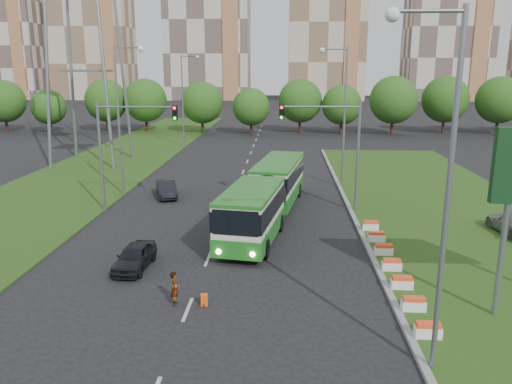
# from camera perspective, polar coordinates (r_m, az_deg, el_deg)

# --- Properties ---
(ground) EXTENTS (360.00, 360.00, 0.00)m
(ground) POSITION_cam_1_polar(r_m,az_deg,el_deg) (27.57, 0.74, -7.76)
(ground) COLOR black
(ground) RESTS_ON ground
(grass_median) EXTENTS (14.00, 60.00, 0.15)m
(grass_median) POSITION_cam_1_polar(r_m,az_deg,el_deg) (37.07, 21.85, -2.96)
(grass_median) COLOR #274A15
(grass_median) RESTS_ON ground
(median_kerb) EXTENTS (0.30, 60.00, 0.18)m
(median_kerb) POSITION_cam_1_polar(r_m,az_deg,el_deg) (35.44, 11.13, -2.92)
(median_kerb) COLOR gray
(median_kerb) RESTS_ON ground
(left_verge) EXTENTS (12.00, 110.00, 0.10)m
(left_verge) POSITION_cam_1_polar(r_m,az_deg,el_deg) (55.02, -17.18, 2.64)
(left_verge) COLOR #274A15
(left_verge) RESTS_ON ground
(lane_markings) EXTENTS (0.20, 100.00, 0.01)m
(lane_markings) POSITION_cam_1_polar(r_m,az_deg,el_deg) (46.91, -1.88, 1.33)
(lane_markings) COLOR #B3B2AC
(lane_markings) RESTS_ON ground
(flower_planters) EXTENTS (1.10, 13.70, 0.60)m
(flower_planters) POSITION_cam_1_polar(r_m,az_deg,el_deg) (26.69, 15.28, -7.99)
(flower_planters) COLOR white
(flower_planters) RESTS_ON grass_median
(traffic_mast_median) EXTENTS (5.76, 0.32, 8.00)m
(traffic_mast_median) POSITION_cam_1_polar(r_m,az_deg,el_deg) (36.13, 9.09, 6.03)
(traffic_mast_median) COLOR gray
(traffic_mast_median) RESTS_ON ground
(traffic_mast_left) EXTENTS (5.76, 0.32, 8.00)m
(traffic_mast_left) POSITION_cam_1_polar(r_m,az_deg,el_deg) (36.77, -15.07, 5.87)
(traffic_mast_left) COLOR gray
(traffic_mast_left) RESTS_ON ground
(street_lamps) EXTENTS (36.00, 60.00, 12.00)m
(street_lamps) POSITION_cam_1_polar(r_m,az_deg,el_deg) (36.09, -3.35, 7.21)
(street_lamps) COLOR gray
(street_lamps) RESTS_ON ground
(tree_line) EXTENTS (120.00, 8.00, 9.00)m
(tree_line) POSITION_cam_1_polar(r_m,az_deg,el_deg) (81.31, 9.61, 9.66)
(tree_line) COLOR #225216
(tree_line) RESTS_ON ground
(apartment_tower_west) EXTENTS (26.00, 15.00, 48.00)m
(apartment_tower_west) POSITION_cam_1_polar(r_m,az_deg,el_deg) (188.14, -18.26, 17.39)
(apartment_tower_west) COLOR beige
(apartment_tower_west) RESTS_ON ground
(apartment_tower_cwest) EXTENTS (28.00, 15.00, 52.00)m
(apartment_tower_cwest) POSITION_cam_1_polar(r_m,az_deg,el_deg) (178.25, -5.55, 18.87)
(apartment_tower_cwest) COLOR beige
(apartment_tower_cwest) RESTS_ON ground
(apartment_tower_ceast) EXTENTS (25.00, 15.00, 50.00)m
(apartment_tower_ceast) POSITION_cam_1_polar(r_m,az_deg,el_deg) (176.79, 8.10, 18.52)
(apartment_tower_ceast) COLOR beige
(apartment_tower_ceast) RESTS_ON ground
(apartment_tower_east) EXTENTS (27.00, 15.00, 47.00)m
(apartment_tower_east) POSITION_cam_1_polar(r_m,az_deg,el_deg) (184.20, 21.16, 17.10)
(apartment_tower_east) COLOR beige
(apartment_tower_east) RESTS_ON ground
(midrise_west) EXTENTS (22.00, 14.00, 36.00)m
(midrise_west) POSITION_cam_1_polar(r_m,az_deg,el_deg) (200.33, -26.42, 14.69)
(midrise_west) COLOR beige
(midrise_west) RESTS_ON ground
(articulated_bus) EXTENTS (2.78, 17.85, 2.94)m
(articulated_bus) POSITION_cam_1_polar(r_m,az_deg,el_deg) (34.33, 1.15, -0.24)
(articulated_bus) COLOR beige
(articulated_bus) RESTS_ON ground
(car_left_near) EXTENTS (1.70, 3.87, 1.30)m
(car_left_near) POSITION_cam_1_polar(r_m,az_deg,el_deg) (26.98, -13.71, -7.19)
(car_left_near) COLOR black
(car_left_near) RESTS_ON ground
(car_left_far) EXTENTS (2.64, 4.32, 1.35)m
(car_left_far) POSITION_cam_1_polar(r_m,az_deg,el_deg) (41.31, -10.20, 0.35)
(car_left_far) COLOR black
(car_left_far) RESTS_ON ground
(pedestrian) EXTENTS (0.45, 0.62, 1.55)m
(pedestrian) POSITION_cam_1_polar(r_m,az_deg,el_deg) (22.64, -9.27, -10.80)
(pedestrian) COLOR gray
(pedestrian) RESTS_ON ground
(shopping_trolley) EXTENTS (0.31, 0.33, 0.53)m
(shopping_trolley) POSITION_cam_1_polar(r_m,az_deg,el_deg) (22.61, -5.93, -12.17)
(shopping_trolley) COLOR #EB580C
(shopping_trolley) RESTS_ON ground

